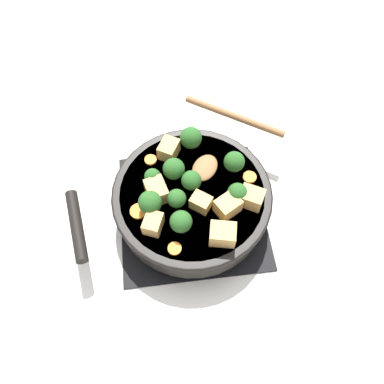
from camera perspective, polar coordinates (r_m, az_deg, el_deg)
ground_plane at (r=0.82m, az=-0.00°, el=-2.97°), size 2.40×2.40×0.00m
front_burner_grate at (r=0.81m, az=-0.00°, el=-2.59°), size 0.31×0.31×0.03m
skillet_pan at (r=0.77m, az=-0.13°, el=-1.01°), size 0.32×0.42×0.06m
wooden_spoon at (r=0.82m, az=4.62°, el=8.31°), size 0.24×0.23×0.02m
tofu_cube_center_large at (r=0.72m, az=1.37°, el=-1.60°), size 0.05×0.05×0.03m
tofu_cube_near_handle at (r=0.70m, az=-5.95°, el=-4.81°), size 0.05×0.04×0.03m
tofu_cube_east_chunk at (r=0.69m, az=4.69°, el=-6.43°), size 0.05×0.05×0.04m
tofu_cube_west_chunk at (r=0.73m, az=9.04°, el=-0.87°), size 0.05×0.06×0.04m
tofu_cube_back_piece at (r=0.73m, az=-5.40°, el=0.06°), size 0.05×0.05×0.04m
tofu_cube_front_piece at (r=0.78m, az=-3.54°, el=6.51°), size 0.06×0.05×0.03m
tofu_cube_mid_small at (r=0.71m, az=5.47°, el=-2.13°), size 0.05×0.06×0.04m
broccoli_floret_near_spoon at (r=0.72m, az=6.93°, el=-0.18°), size 0.04×0.04×0.05m
broccoli_floret_center_top at (r=0.76m, az=6.45°, el=4.59°), size 0.04×0.04×0.05m
broccoli_floret_east_rim at (r=0.69m, az=-1.69°, el=-4.55°), size 0.04×0.04×0.05m
broccoli_floret_west_rim at (r=0.74m, az=-6.02°, el=2.31°), size 0.03×0.03×0.04m
broccoli_floret_north_edge at (r=0.71m, az=-6.40°, el=-1.59°), size 0.05×0.05×0.05m
broccoli_floret_south_cluster at (r=0.78m, az=-0.18°, el=8.26°), size 0.05×0.05×0.05m
broccoli_floret_mid_floret at (r=0.71m, az=-2.36°, el=-1.03°), size 0.04×0.04×0.04m
broccoli_floret_small_inner at (r=0.73m, az=-0.18°, el=1.73°), size 0.04×0.04×0.05m
broccoli_floret_tall_stem at (r=0.74m, az=-2.79°, el=3.52°), size 0.04×0.04×0.05m
carrot_slice_orange_thin at (r=0.73m, az=-8.18°, el=-2.92°), size 0.03×0.03×0.01m
carrot_slice_near_center at (r=0.79m, az=-6.32°, el=4.90°), size 0.03×0.03×0.01m
carrot_slice_edge_slice at (r=0.69m, az=-2.67°, el=-8.61°), size 0.03×0.03×0.01m
carrot_slice_under_broccoli at (r=0.77m, az=8.77°, el=2.26°), size 0.03×0.03×0.01m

